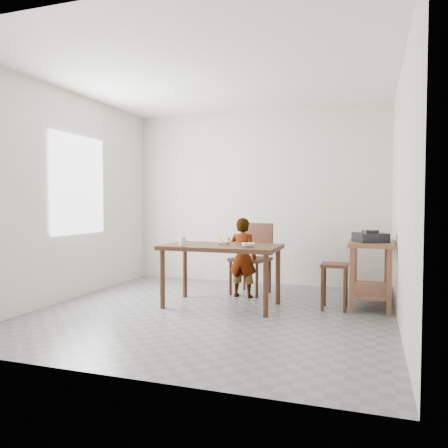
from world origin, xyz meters
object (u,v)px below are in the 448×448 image
(child, at_px, (243,257))
(dining_chair, at_px, (250,259))
(dining_table, at_px, (221,276))
(stool, at_px, (334,286))
(prep_counter, at_px, (370,272))

(child, bearing_deg, dining_chair, -95.97)
(dining_chair, bearing_deg, dining_table, -87.65)
(child, distance_m, stool, 1.28)
(dining_table, bearing_deg, prep_counter, 22.15)
(child, distance_m, dining_chair, 0.25)
(dining_table, distance_m, child, 0.61)
(dining_table, height_order, stool, dining_table)
(dining_chair, distance_m, stool, 1.32)
(stool, bearing_deg, prep_counter, 46.42)
(dining_table, relative_size, child, 1.31)
(child, bearing_deg, stool, 169.59)
(prep_counter, relative_size, dining_chair, 1.23)
(prep_counter, relative_size, child, 1.13)
(dining_chair, bearing_deg, child, -87.73)
(child, relative_size, stool, 1.95)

